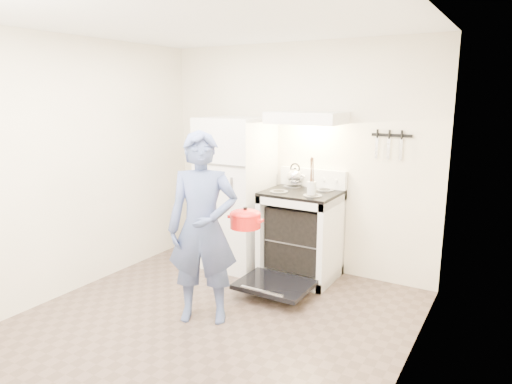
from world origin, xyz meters
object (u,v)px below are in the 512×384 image
at_px(stove_body, 301,236).
at_px(dutch_oven, 245,221).
at_px(tea_kettle, 295,175).
at_px(refrigerator, 236,193).
at_px(person, 203,229).

bearing_deg(stove_body, dutch_oven, -93.63).
bearing_deg(stove_body, tea_kettle, 132.94).
relative_size(refrigerator, stove_body, 1.85).
xyz_separation_m(tea_kettle, person, (-0.15, -1.48, -0.25)).
xyz_separation_m(refrigerator, tea_kettle, (0.64, 0.21, 0.23)).
bearing_deg(tea_kettle, refrigerator, -161.82).
height_order(refrigerator, stove_body, refrigerator).
distance_m(stove_body, dutch_oven, 1.10).
xyz_separation_m(person, dutch_oven, (0.26, 0.27, 0.04)).
height_order(tea_kettle, person, person).
distance_m(tea_kettle, person, 1.51).
bearing_deg(refrigerator, person, -69.03).
bearing_deg(refrigerator, tea_kettle, 18.18).
distance_m(refrigerator, tea_kettle, 0.71).
distance_m(refrigerator, person, 1.36).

